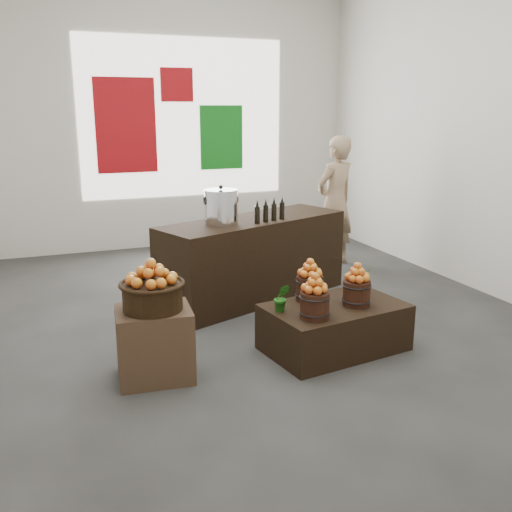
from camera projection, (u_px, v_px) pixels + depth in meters
name	position (u px, v px, depth m)	size (l,w,h in m)	color
ground	(242.00, 316.00, 6.09)	(7.00, 7.00, 0.00)	#3B3B39
back_wall	(165.00, 119.00, 8.75)	(6.00, 0.04, 4.00)	beige
back_opening	(184.00, 118.00, 8.83)	(3.20, 0.02, 2.40)	white
deco_red_left	(126.00, 126.00, 8.54)	(0.90, 0.04, 1.40)	#990B10
deco_green_right	(221.00, 137.00, 9.11)	(0.70, 0.04, 1.00)	#106C18
deco_red_upper	(177.00, 85.00, 8.66)	(0.50, 0.04, 0.50)	#990B10
crate	(155.00, 344.00, 4.64)	(0.60, 0.49, 0.60)	brown
wicker_basket	(152.00, 297.00, 4.54)	(0.48, 0.48, 0.22)	black
apples_in_basket	(151.00, 272.00, 4.49)	(0.37, 0.37, 0.20)	#A90513
display_table	(334.00, 327.00, 5.22)	(1.24, 0.76, 0.43)	black
apple_bucket_front_left	(315.00, 305.00, 4.82)	(0.25, 0.25, 0.23)	#32160D
apples_in_bucket_front_left	(315.00, 283.00, 4.77)	(0.19, 0.19, 0.17)	#A90513
apple_bucket_front_right	(356.00, 293.00, 5.13)	(0.25, 0.25, 0.23)	#32160D
apples_in_bucket_front_right	(357.00, 272.00, 5.08)	(0.19, 0.19, 0.17)	#A90513
apple_bucket_rear	(310.00, 288.00, 5.27)	(0.25, 0.25, 0.23)	#32160D
apples_in_bucket_rear	(310.00, 268.00, 5.22)	(0.19, 0.19, 0.17)	#A90513
herb_garnish_right	(358.00, 280.00, 5.48)	(0.23, 0.20, 0.26)	#1A5D13
herb_garnish_left	(282.00, 298.00, 4.97)	(0.14, 0.11, 0.25)	#1A5D13
counter	(254.00, 259.00, 6.58)	(2.30, 0.73, 0.94)	black
stock_pot_left	(221.00, 208.00, 6.11)	(0.36, 0.36, 0.36)	silver
oil_cruets	(268.00, 210.00, 6.26)	(0.34, 0.06, 0.26)	black
shopper	(335.00, 202.00, 7.88)	(0.66, 0.43, 1.80)	#9F8261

